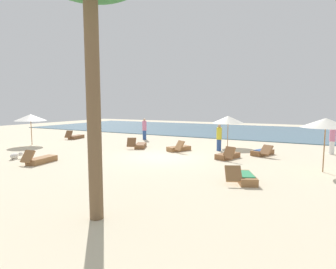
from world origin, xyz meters
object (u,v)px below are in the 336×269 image
lounger_0 (76,137)px  person_0 (332,139)px  lounger_3 (179,148)px  person_1 (219,138)px  lounger_5 (41,160)px  lounger_4 (244,177)px  lounger_2 (263,152)px  person_2 (144,129)px  umbrella_2 (31,118)px  lounger_1 (228,156)px  dog (15,156)px  umbrella_1 (228,120)px  umbrella_0 (326,123)px  lounger_6 (140,145)px

lounger_0 → person_0: 18.80m
lounger_3 → person_1: person_1 is taller
person_0 → lounger_5: bearing=-143.7°
lounger_0 → lounger_4: lounger_0 is taller
lounger_2 → person_2: (-9.76, 2.78, 0.70)m
lounger_4 → person_1: size_ratio=1.08×
umbrella_2 → lounger_3: size_ratio=1.26×
person_1 → person_2: person_2 is taller
lounger_2 → lounger_5: (-9.40, -7.30, -0.00)m
lounger_2 → lounger_3: lounger_3 is taller
lounger_3 → person_0: bearing=20.3°
lounger_1 → person_2: (-8.27, 4.72, 0.71)m
dog → person_0: bearing=32.2°
lounger_0 → umbrella_2: bearing=-92.0°
lounger_1 → lounger_2: size_ratio=0.97×
umbrella_1 → person_0: size_ratio=1.20×
lounger_0 → lounger_2: lounger_0 is taller
lounger_3 → umbrella_2: bearing=-166.5°
lounger_1 → lounger_2: (1.49, 1.94, 0.00)m
person_0 → person_2: size_ratio=1.02×
lounger_2 → person_1: 2.78m
umbrella_1 → person_2: 7.18m
umbrella_0 → lounger_0: 18.55m
person_2 → dog: size_ratio=2.41×
lounger_1 → person_2: bearing=150.3°
lounger_3 → person_2: (-4.90, 3.70, 0.71)m
umbrella_1 → lounger_1: umbrella_1 is taller
person_0 → lounger_3: bearing=-159.7°
lounger_3 → person_1: size_ratio=1.05×
lounger_4 → person_0: bearing=68.3°
lounger_1 → person_1: (-1.19, 2.25, 0.66)m
lounger_5 → person_0: size_ratio=0.98×
umbrella_1 → person_2: umbrella_1 is taller
umbrella_0 → umbrella_1: (-5.57, 5.17, -0.25)m
lounger_4 → lounger_2: bearing=92.3°
lounger_2 → lounger_6: (-7.69, -1.06, -0.00)m
lounger_0 → person_0: person_0 is taller
umbrella_2 → lounger_0: umbrella_2 is taller
lounger_1 → person_0: person_0 is taller
lounger_0 → person_2: (5.46, 2.24, 0.71)m
lounger_0 → lounger_2: (15.22, -0.54, 0.00)m
person_0 → person_2: 13.27m
lounger_0 → lounger_6: size_ratio=0.99×
person_0 → person_2: (-13.25, 0.61, -0.03)m
lounger_4 → lounger_6: (-7.93, 4.94, -0.01)m
lounger_4 → lounger_5: (-9.64, -1.30, -0.01)m
umbrella_2 → person_1: (12.68, 3.76, -1.13)m
lounger_2 → lounger_3: bearing=-169.2°
lounger_6 → person_1: size_ratio=1.06×
lounger_6 → person_1: person_1 is taller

